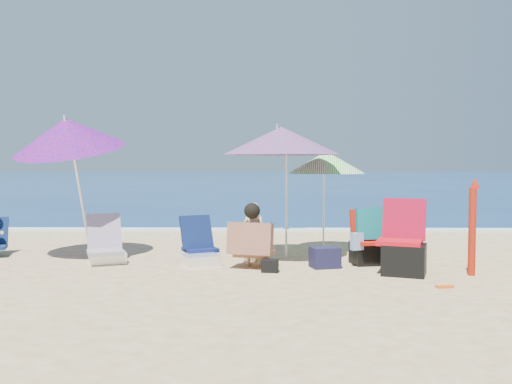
{
  "coord_description": "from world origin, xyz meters",
  "views": [
    {
      "loc": [
        -0.2,
        -7.49,
        1.54
      ],
      "look_at": [
        -0.3,
        1.0,
        1.1
      ],
      "focal_mm": 38.88,
      "sensor_mm": 36.0,
      "label": 1
    }
  ],
  "objects_px": {
    "person_center": "(253,236)",
    "camp_chair_left": "(404,252)",
    "camp_chair_right": "(368,244)",
    "umbrella_turquoise": "(281,141)",
    "chair_rainbow": "(106,250)",
    "furled_umbrella": "(473,222)",
    "umbrella_striped": "(326,162)",
    "umbrella_blue": "(68,134)",
    "chair_navy": "(200,251)"
  },
  "relations": [
    {
      "from": "person_center",
      "to": "camp_chair_left",
      "type": "bearing_deg",
      "value": -12.48
    },
    {
      "from": "camp_chair_left",
      "to": "camp_chair_right",
      "type": "bearing_deg",
      "value": 116.83
    },
    {
      "from": "person_center",
      "to": "umbrella_turquoise",
      "type": "bearing_deg",
      "value": 56.38
    },
    {
      "from": "umbrella_turquoise",
      "to": "chair_rainbow",
      "type": "xyz_separation_m",
      "value": [
        -2.73,
        -0.29,
        -1.7
      ]
    },
    {
      "from": "furled_umbrella",
      "to": "person_center",
      "type": "bearing_deg",
      "value": 170.48
    },
    {
      "from": "umbrella_turquoise",
      "to": "person_center",
      "type": "xyz_separation_m",
      "value": [
        -0.45,
        -0.67,
        -1.43
      ]
    },
    {
      "from": "person_center",
      "to": "umbrella_striped",
      "type": "bearing_deg",
      "value": 50.24
    },
    {
      "from": "umbrella_blue",
      "to": "person_center",
      "type": "distance_m",
      "value": 3.44
    },
    {
      "from": "chair_navy",
      "to": "furled_umbrella",
      "type": "bearing_deg",
      "value": -12.39
    },
    {
      "from": "umbrella_striped",
      "to": "person_center",
      "type": "distance_m",
      "value": 2.24
    },
    {
      "from": "camp_chair_right",
      "to": "chair_rainbow",
      "type": "bearing_deg",
      "value": 178.11
    },
    {
      "from": "umbrella_blue",
      "to": "umbrella_turquoise",
      "type": "bearing_deg",
      "value": -1.34
    },
    {
      "from": "umbrella_turquoise",
      "to": "umbrella_striped",
      "type": "xyz_separation_m",
      "value": [
        0.81,
        0.84,
        -0.34
      ]
    },
    {
      "from": "camp_chair_right",
      "to": "person_center",
      "type": "bearing_deg",
      "value": -171.86
    },
    {
      "from": "umbrella_striped",
      "to": "camp_chair_right",
      "type": "xyz_separation_m",
      "value": [
        0.49,
        -1.26,
        -1.24
      ]
    },
    {
      "from": "umbrella_blue",
      "to": "furled_umbrella",
      "type": "height_order",
      "value": "umbrella_blue"
    },
    {
      "from": "umbrella_turquoise",
      "to": "umbrella_blue",
      "type": "height_order",
      "value": "umbrella_blue"
    },
    {
      "from": "person_center",
      "to": "camp_chair_right",
      "type": "bearing_deg",
      "value": 8.14
    },
    {
      "from": "umbrella_turquoise",
      "to": "chair_navy",
      "type": "xyz_separation_m",
      "value": [
        -1.27,
        -0.33,
        -1.71
      ]
    },
    {
      "from": "camp_chair_right",
      "to": "umbrella_turquoise",
      "type": "bearing_deg",
      "value": 161.97
    },
    {
      "from": "umbrella_striped",
      "to": "person_center",
      "type": "xyz_separation_m",
      "value": [
        -1.26,
        -1.51,
        -1.09
      ]
    },
    {
      "from": "chair_navy",
      "to": "camp_chair_left",
      "type": "relative_size",
      "value": 0.95
    },
    {
      "from": "umbrella_striped",
      "to": "chair_rainbow",
      "type": "relative_size",
      "value": 2.05
    },
    {
      "from": "umbrella_striped",
      "to": "chair_rainbow",
      "type": "distance_m",
      "value": 3.95
    },
    {
      "from": "chair_navy",
      "to": "camp_chair_left",
      "type": "bearing_deg",
      "value": -15.36
    },
    {
      "from": "furled_umbrella",
      "to": "chair_rainbow",
      "type": "xyz_separation_m",
      "value": [
        -5.33,
        0.89,
        -0.54
      ]
    },
    {
      "from": "camp_chair_left",
      "to": "person_center",
      "type": "distance_m",
      "value": 2.17
    },
    {
      "from": "furled_umbrella",
      "to": "camp_chair_right",
      "type": "distance_m",
      "value": 1.56
    },
    {
      "from": "chair_rainbow",
      "to": "umbrella_striped",
      "type": "bearing_deg",
      "value": 17.64
    },
    {
      "from": "furled_umbrella",
      "to": "chair_navy",
      "type": "xyz_separation_m",
      "value": [
        -3.87,
        0.85,
        -0.55
      ]
    },
    {
      "from": "chair_rainbow",
      "to": "furled_umbrella",
      "type": "bearing_deg",
      "value": -9.52
    },
    {
      "from": "furled_umbrella",
      "to": "camp_chair_left",
      "type": "xyz_separation_m",
      "value": [
        -0.93,
        0.04,
        -0.42
      ]
    },
    {
      "from": "umbrella_striped",
      "to": "chair_navy",
      "type": "height_order",
      "value": "umbrella_striped"
    },
    {
      "from": "chair_navy",
      "to": "person_center",
      "type": "bearing_deg",
      "value": -22.36
    },
    {
      "from": "umbrella_blue",
      "to": "chair_navy",
      "type": "bearing_deg",
      "value": -10.87
    },
    {
      "from": "furled_umbrella",
      "to": "camp_chair_left",
      "type": "distance_m",
      "value": 1.03
    },
    {
      "from": "umbrella_turquoise",
      "to": "camp_chair_left",
      "type": "bearing_deg",
      "value": -34.45
    },
    {
      "from": "umbrella_blue",
      "to": "furled_umbrella",
      "type": "distance_m",
      "value": 6.29
    },
    {
      "from": "camp_chair_right",
      "to": "umbrella_striped",
      "type": "bearing_deg",
      "value": 111.36
    },
    {
      "from": "umbrella_turquoise",
      "to": "person_center",
      "type": "bearing_deg",
      "value": -123.62
    },
    {
      "from": "chair_navy",
      "to": "umbrella_striped",
      "type": "bearing_deg",
      "value": 29.36
    },
    {
      "from": "chair_rainbow",
      "to": "chair_navy",
      "type": "bearing_deg",
      "value": -1.73
    },
    {
      "from": "umbrella_turquoise",
      "to": "chair_navy",
      "type": "bearing_deg",
      "value": -165.27
    },
    {
      "from": "furled_umbrella",
      "to": "camp_chair_left",
      "type": "height_order",
      "value": "furled_umbrella"
    },
    {
      "from": "umbrella_striped",
      "to": "camp_chair_right",
      "type": "relative_size",
      "value": 2.02
    },
    {
      "from": "umbrella_turquoise",
      "to": "chair_rainbow",
      "type": "relative_size",
      "value": 2.82
    },
    {
      "from": "umbrella_turquoise",
      "to": "camp_chair_left",
      "type": "height_order",
      "value": "umbrella_turquoise"
    },
    {
      "from": "furled_umbrella",
      "to": "camp_chair_left",
      "type": "relative_size",
      "value": 1.28
    },
    {
      "from": "umbrella_blue",
      "to": "person_center",
      "type": "relative_size",
      "value": 2.53
    },
    {
      "from": "furled_umbrella",
      "to": "chair_rainbow",
      "type": "bearing_deg",
      "value": 170.48
    }
  ]
}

